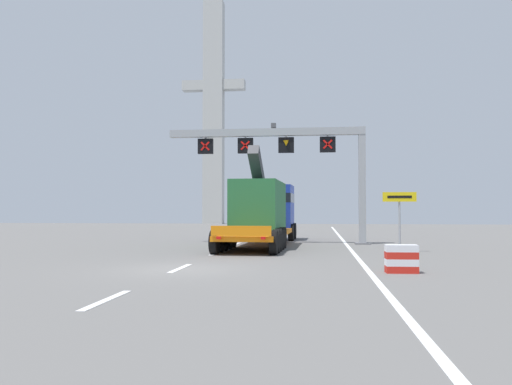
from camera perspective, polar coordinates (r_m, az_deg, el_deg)
The scene contains 8 objects.
ground at distance 17.82m, azimuth -8.09°, elevation -8.42°, with size 112.00×112.00×0.00m, color slate.
lane_markings at distance 36.50m, azimuth -0.61°, elevation -5.07°, with size 0.20×52.67×0.01m.
edge_line_right at distance 29.23m, azimuth 10.10°, elevation -5.84°, with size 0.20×63.00×0.01m, color silver.
overhead_lane_gantry at distance 31.03m, azimuth 3.93°, elevation 4.74°, with size 12.06×0.90×7.22m.
heavy_haul_truck_orange at distance 30.47m, azimuth 1.02°, elevation -1.97°, with size 3.36×14.12×5.30m.
exit_sign_yellow at distance 25.54m, azimuth 15.59°, elevation -1.52°, with size 1.58×0.15×2.86m.
crash_barrier_striped at distance 17.27m, azimuth 15.79°, elevation -7.07°, with size 1.02×0.54×0.90m.
bridge_pylon_distant at distance 74.84m, azimuth -4.70°, elevation 9.14°, with size 9.00×2.00×31.91m.
Camera 1 is at (4.54, -17.11, 2.03)m, focal length 36.16 mm.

